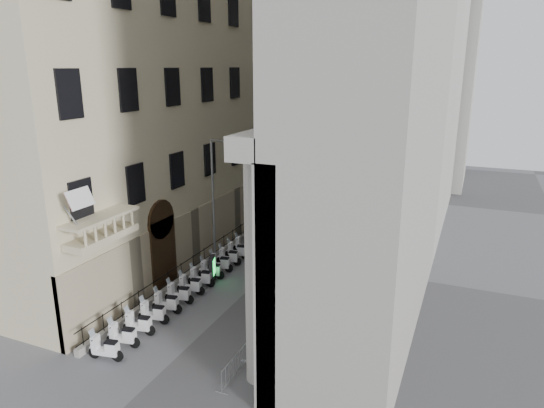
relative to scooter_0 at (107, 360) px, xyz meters
The scene contains 32 objects.
left_building 24.86m from the scooter_0, 104.67° to the left, with size 5.00×36.00×34.00m, color beige.
far_building 46.15m from the scooter_0, 86.18° to the left, with size 22.00×10.00×30.00m, color #B7B5AD.
iron_fence 13.62m from the scooter_0, 95.88° to the left, with size 0.30×28.00×1.40m, color black, non-canonical shape.
blue_awning 22.68m from the scooter_0, 71.88° to the left, with size 1.60×3.00×3.00m, color navy, non-canonical shape.
flag 1.23m from the scooter_0, 153.23° to the left, with size 1.00×1.40×8.20m, color #9E0C11, non-canonical shape.
scooter_0 is the anchor object (origin of this frame).
scooter_1 1.22m from the scooter_0, 90.00° to the left, with size 0.56×1.40×1.50m, color white, non-canonical shape.
scooter_2 2.44m from the scooter_0, 90.00° to the left, with size 0.56×1.40×1.50m, color white, non-canonical shape.
scooter_3 3.66m from the scooter_0, 90.00° to the left, with size 0.56×1.40×1.50m, color white, non-canonical shape.
scooter_4 4.88m from the scooter_0, 90.00° to the left, with size 0.56×1.40×1.50m, color white, non-canonical shape.
scooter_5 6.10m from the scooter_0, 90.00° to the left, with size 0.56×1.40×1.50m, color white, non-canonical shape.
scooter_6 7.32m from the scooter_0, 90.00° to the left, with size 0.56×1.40×1.50m, color white, non-canonical shape.
scooter_7 8.54m from the scooter_0, 90.00° to the left, with size 0.56×1.40×1.50m, color white, non-canonical shape.
scooter_8 9.76m from the scooter_0, 90.00° to the left, with size 0.56×1.40×1.50m, color white, non-canonical shape.
scooter_9 10.98m from the scooter_0, 90.00° to the left, with size 0.56×1.40×1.50m, color white, non-canonical shape.
scooter_10 12.20m from the scooter_0, 90.00° to the left, with size 0.56×1.40×1.50m, color white, non-canonical shape.
scooter_11 13.42m from the scooter_0, 90.00° to the left, with size 0.56×1.40×1.50m, color white, non-canonical shape.
scooter_12 14.64m from the scooter_0, 90.00° to the left, with size 0.56×1.40×1.50m, color white, non-canonical shape.
barrier_0 6.23m from the scooter_0, 10.54° to the left, with size 0.60×2.40×1.10m, color #9FA2A7, non-canonical shape.
barrier_1 7.13m from the scooter_0, 30.71° to the left, with size 0.60×2.40×1.10m, color #9FA2A7, non-canonical shape.
barrier_2 8.68m from the scooter_0, 45.06° to the left, with size 0.60×2.40×1.10m, color #9FA2A7, non-canonical shape.
barrier_3 10.59m from the scooter_0, 54.65° to the left, with size 0.60×2.40×1.10m, color #9FA2A7, non-canonical shape.
barrier_4 12.71m from the scooter_0, 61.19° to the left, with size 0.60×2.40×1.10m, color #9FA2A7, non-canonical shape.
barrier_5 14.95m from the scooter_0, 65.81° to the left, with size 0.60×2.40×1.10m, color #9FA2A7, non-canonical shape.
barrier_6 17.26m from the scooter_0, 69.21° to the left, with size 0.60×2.40×1.10m, color #9FA2A7, non-canonical shape.
barrier_7 19.62m from the scooter_0, 71.80° to the left, with size 0.60×2.40×1.10m, color #9FA2A7, non-canonical shape.
security_tent 22.58m from the scooter_0, 91.78° to the left, with size 4.59×4.59×3.73m.
street_lamp 13.49m from the scooter_0, 94.41° to the left, with size 2.73×0.91×8.59m.
info_kiosk 9.24m from the scooter_0, 87.44° to the left, with size 0.51×0.89×1.81m.
pedestrian_a 19.86m from the scooter_0, 83.57° to the left, with size 0.69×0.45×1.90m, color black.
pedestrian_b 27.75m from the scooter_0, 77.71° to the left, with size 0.94×0.73×1.93m, color black.
pedestrian_c 31.79m from the scooter_0, 83.27° to the left, with size 0.98×0.64×2.00m, color black.
Camera 1 is at (11.91, -10.71, 13.18)m, focal length 32.00 mm.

